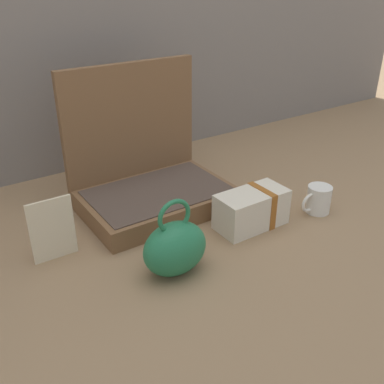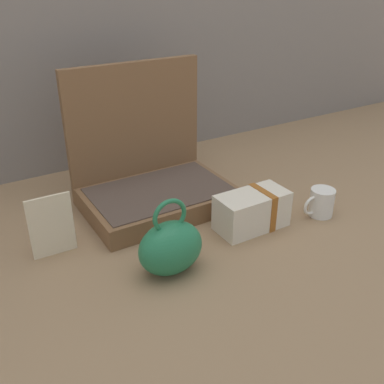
{
  "view_description": "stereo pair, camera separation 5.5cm",
  "coord_description": "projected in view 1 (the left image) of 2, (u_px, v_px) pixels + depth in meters",
  "views": [
    {
      "loc": [
        -0.64,
        -0.93,
        0.67
      ],
      "look_at": [
        -0.03,
        -0.02,
        0.11
      ],
      "focal_mm": 41.71,
      "sensor_mm": 36.0,
      "label": 1
    },
    {
      "loc": [
        -0.59,
        -0.95,
        0.67
      ],
      "look_at": [
        -0.03,
        -0.02,
        0.11
      ],
      "focal_mm": 41.71,
      "sensor_mm": 36.0,
      "label": 2
    }
  ],
  "objects": [
    {
      "name": "cream_toiletry_bag",
      "position": [
        252.0,
        209.0,
        1.26
      ],
      "size": [
        0.2,
        0.11,
        0.11
      ],
      "color": "beige",
      "rests_on": "ground_plane"
    },
    {
      "name": "ground_plane",
      "position": [
        196.0,
        221.0,
        1.31
      ],
      "size": [
        6.0,
        6.0,
        0.0
      ],
      "primitive_type": "plane",
      "color": "#8C6D4C"
    },
    {
      "name": "info_card_left",
      "position": [
        52.0,
        230.0,
        1.11
      ],
      "size": [
        0.11,
        0.01,
        0.17
      ],
      "primitive_type": "cube",
      "rotation": [
        0.0,
        0.0,
        -0.02
      ],
      "color": "beige",
      "rests_on": "ground_plane"
    },
    {
      "name": "open_suitcase",
      "position": [
        148.0,
        175.0,
        1.37
      ],
      "size": [
        0.44,
        0.31,
        0.42
      ],
      "color": "brown",
      "rests_on": "ground_plane"
    },
    {
      "name": "teal_pouch_handbag",
      "position": [
        175.0,
        247.0,
        1.06
      ],
      "size": [
        0.16,
        0.11,
        0.2
      ],
      "color": "#237247",
      "rests_on": "ground_plane"
    },
    {
      "name": "coffee_mug",
      "position": [
        318.0,
        199.0,
        1.34
      ],
      "size": [
        0.11,
        0.07,
        0.08
      ],
      "color": "silver",
      "rests_on": "ground_plane"
    }
  ]
}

